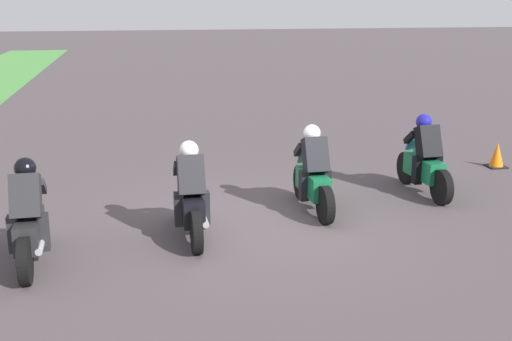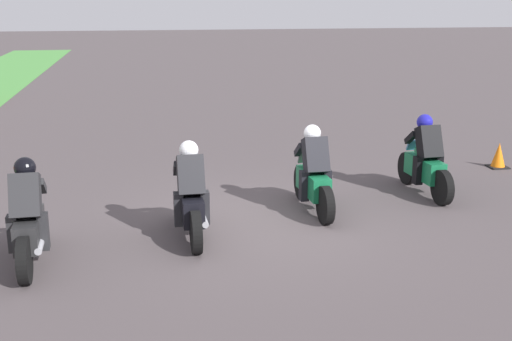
{
  "view_description": "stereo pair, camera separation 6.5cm",
  "coord_description": "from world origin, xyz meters",
  "px_view_note": "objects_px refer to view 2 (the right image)",
  "views": [
    {
      "loc": [
        -10.21,
        1.76,
        3.69
      ],
      "look_at": [
        -0.02,
        -0.0,
        0.9
      ],
      "focal_mm": 46.25,
      "sensor_mm": 36.0,
      "label": 1
    },
    {
      "loc": [
        -10.22,
        1.7,
        3.69
      ],
      "look_at": [
        -0.02,
        -0.0,
        0.9
      ],
      "focal_mm": 46.25,
      "sensor_mm": 36.0,
      "label": 2
    }
  ],
  "objects_px": {
    "rider_lane_a": "(425,162)",
    "rider_lane_d": "(29,221)",
    "rider_lane_b": "(314,176)",
    "traffic_cone": "(499,156)",
    "rider_lane_c": "(191,198)"
  },
  "relations": [
    {
      "from": "traffic_cone",
      "to": "rider_lane_c",
      "type": "bearing_deg",
      "value": 114.39
    },
    {
      "from": "rider_lane_d",
      "to": "rider_lane_b",
      "type": "bearing_deg",
      "value": -72.84
    },
    {
      "from": "rider_lane_c",
      "to": "rider_lane_d",
      "type": "bearing_deg",
      "value": 104.99
    },
    {
      "from": "rider_lane_a",
      "to": "rider_lane_d",
      "type": "height_order",
      "value": "same"
    },
    {
      "from": "rider_lane_d",
      "to": "traffic_cone",
      "type": "bearing_deg",
      "value": -70.01
    },
    {
      "from": "rider_lane_b",
      "to": "traffic_cone",
      "type": "xyz_separation_m",
      "value": [
        2.21,
        -4.72,
        -0.37
      ]
    },
    {
      "from": "rider_lane_d",
      "to": "rider_lane_c",
      "type": "bearing_deg",
      "value": -75.97
    },
    {
      "from": "rider_lane_a",
      "to": "rider_lane_b",
      "type": "xyz_separation_m",
      "value": [
        -0.64,
        2.33,
        0.0
      ]
    },
    {
      "from": "rider_lane_c",
      "to": "traffic_cone",
      "type": "height_order",
      "value": "rider_lane_c"
    },
    {
      "from": "rider_lane_a",
      "to": "rider_lane_b",
      "type": "relative_size",
      "value": 1.0
    },
    {
      "from": "rider_lane_b",
      "to": "rider_lane_c",
      "type": "distance_m",
      "value": 2.37
    },
    {
      "from": "rider_lane_c",
      "to": "rider_lane_d",
      "type": "height_order",
      "value": "same"
    },
    {
      "from": "rider_lane_b",
      "to": "traffic_cone",
      "type": "distance_m",
      "value": 5.23
    },
    {
      "from": "rider_lane_a",
      "to": "rider_lane_d",
      "type": "relative_size",
      "value": 1.0
    },
    {
      "from": "rider_lane_b",
      "to": "traffic_cone",
      "type": "height_order",
      "value": "rider_lane_b"
    }
  ]
}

